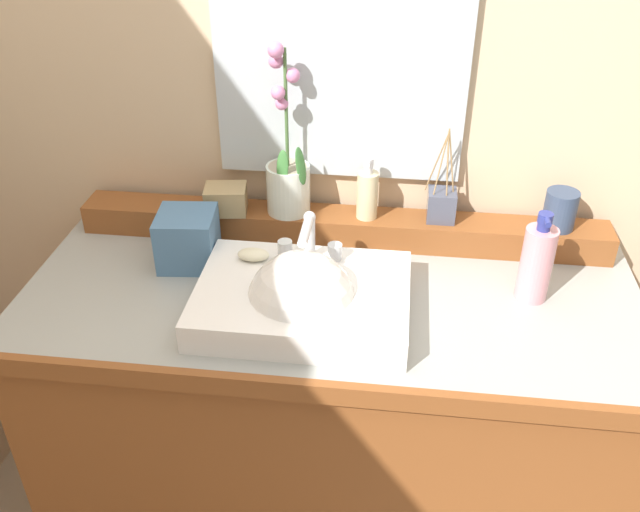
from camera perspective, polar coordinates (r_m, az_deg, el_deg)
The scene contains 13 objects.
wall_back at distance 1.72m, azimuth 2.47°, elevation 14.36°, with size 2.97×0.20×2.47m, color beige.
vanity_cabinet at distance 1.81m, azimuth 0.74°, elevation -14.52°, with size 1.36×0.59×0.89m.
back_ledge at distance 1.69m, azimuth 1.73°, elevation 2.43°, with size 1.28×0.10×0.07m, color brown.
sink_basin at distance 1.43m, azimuth -1.49°, elevation -3.81°, with size 0.44×0.33×0.26m.
soap_bar at distance 1.51m, azimuth -5.53°, elevation 0.12°, with size 0.07×0.04×0.02m, color beige.
potted_plant at distance 1.64m, azimuth -2.69°, elevation 6.72°, with size 0.11×0.11×0.41m.
soap_dispenser at distance 1.64m, azimuth 3.93°, elevation 5.18°, with size 0.05×0.05×0.15m.
tumbler_cup at distance 1.69m, azimuth 19.23°, elevation 3.62°, with size 0.07×0.07×0.09m, color #33425D.
reed_diffuser at distance 1.66m, azimuth 10.00°, elevation 4.24°, with size 0.07×0.08×0.23m.
trinket_box at distance 1.69m, azimuth -7.78°, elevation 4.67°, with size 0.10×0.08×0.06m, color tan.
lotion_bottle at distance 1.53m, azimuth 17.46°, elevation -0.50°, with size 0.07×0.07×0.21m.
tissue_box at distance 1.62m, azimuth -10.88°, elevation 1.42°, with size 0.13×0.13×0.13m, color teal.
mirror at distance 1.59m, azimuth 1.68°, elevation 15.51°, with size 0.57×0.02×0.53m, color silver.
Camera 1 is at (0.13, -1.23, 1.77)m, focal length 38.73 mm.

